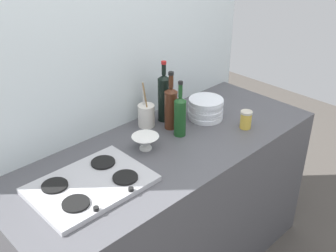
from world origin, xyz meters
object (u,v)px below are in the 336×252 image
at_px(plate_stack, 206,108).
at_px(wine_bottle_mid_left, 180,115).
at_px(wine_bottle_mid_right, 164,97).
at_px(condiment_jar_front, 246,120).
at_px(utensil_crock, 146,115).
at_px(stovetop_hob, 91,184).
at_px(mixing_bowl, 145,142).
at_px(wine_bottle_leftmost, 171,107).

distance_m(plate_stack, wine_bottle_mid_left, 0.26).
distance_m(wine_bottle_mid_right, condiment_jar_front, 0.48).
height_order(plate_stack, utensil_crock, utensil_crock).
distance_m(stovetop_hob, utensil_crock, 0.61).
bearing_deg(stovetop_hob, wine_bottle_mid_left, 4.69).
relative_size(wine_bottle_mid_right, mixing_bowl, 2.55).
xyz_separation_m(plate_stack, wine_bottle_mid_left, (-0.25, -0.03, 0.06)).
bearing_deg(wine_bottle_mid_left, mixing_bowl, 174.98).
relative_size(utensil_crock, condiment_jar_front, 2.71).
distance_m(wine_bottle_mid_right, utensil_crock, 0.15).
distance_m(wine_bottle_leftmost, mixing_bowl, 0.28).
distance_m(stovetop_hob, plate_stack, 0.88).
xyz_separation_m(wine_bottle_mid_right, utensil_crock, (-0.12, 0.02, -0.08)).
bearing_deg(stovetop_hob, mixing_bowl, 10.41).
relative_size(stovetop_hob, wine_bottle_leftmost, 1.55).
bearing_deg(wine_bottle_mid_right, wine_bottle_mid_left, -107.54).
height_order(wine_bottle_mid_right, utensil_crock, wine_bottle_mid_right).
xyz_separation_m(stovetop_hob, wine_bottle_leftmost, (0.64, 0.14, 0.12)).
relative_size(wine_bottle_leftmost, wine_bottle_mid_left, 1.06).
xyz_separation_m(plate_stack, wine_bottle_leftmost, (-0.23, 0.06, 0.07)).
distance_m(plate_stack, wine_bottle_leftmost, 0.25).
height_order(utensil_crock, condiment_jar_front, utensil_crock).
bearing_deg(mixing_bowl, plate_stack, 1.73).
relative_size(mixing_bowl, condiment_jar_front, 1.37).
distance_m(wine_bottle_mid_left, utensil_crock, 0.22).
relative_size(wine_bottle_mid_left, condiment_jar_front, 3.04).
bearing_deg(wine_bottle_mid_right, mixing_bowl, -150.23).
distance_m(mixing_bowl, utensil_crock, 0.25).
bearing_deg(wine_bottle_mid_left, plate_stack, 7.89).
relative_size(stovetop_hob, utensil_crock, 1.85).
distance_m(wine_bottle_mid_left, wine_bottle_mid_right, 0.20).
bearing_deg(mixing_bowl, wine_bottle_leftmost, 15.74).
xyz_separation_m(wine_bottle_leftmost, wine_bottle_mid_left, (-0.02, -0.09, -0.01)).
relative_size(wine_bottle_mid_left, wine_bottle_mid_right, 0.87).
height_order(stovetop_hob, utensil_crock, utensil_crock).
xyz_separation_m(plate_stack, condiment_jar_front, (0.07, -0.24, -0.01)).
height_order(wine_bottle_mid_left, utensil_crock, wine_bottle_mid_left).
bearing_deg(stovetop_hob, plate_stack, 5.62).
bearing_deg(wine_bottle_mid_left, wine_bottle_mid_right, 72.46).
bearing_deg(wine_bottle_leftmost, condiment_jar_front, -44.53).
height_order(plate_stack, wine_bottle_mid_left, wine_bottle_mid_left).
bearing_deg(wine_bottle_mid_right, stovetop_hob, -160.70).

